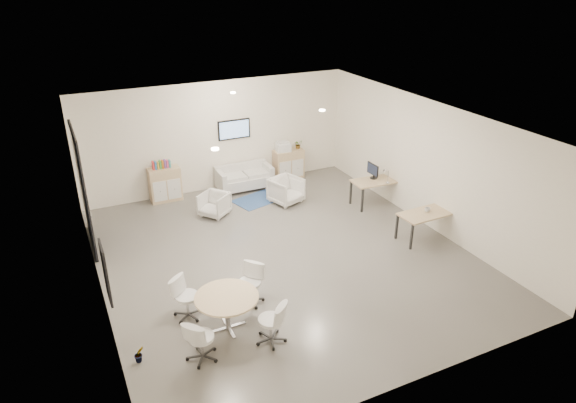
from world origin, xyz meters
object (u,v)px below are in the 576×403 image
Objects in this scene: sideboard_left at (165,184)px; desk_front at (426,215)px; loveseat at (244,178)px; round_table at (227,300)px; desk_rear at (376,183)px; sideboard_right at (288,164)px; armchair_right at (286,189)px; armchair_left at (214,203)px.

sideboard_left is 0.71× the size of desk_front.
desk_front is at bearing -59.13° from loveseat.
round_table is (-5.51, -1.18, -0.00)m from desk_front.
round_table is (-5.59, -3.39, -0.01)m from desk_rear.
round_table is at bearing -113.41° from loveseat.
sideboard_right reaches higher than desk_front.
loveseat and desk_rear have the same top height.
round_table is at bearing -145.49° from desk_rear.
sideboard_right is at bearing 6.39° from loveseat.
sideboard_left reaches higher than loveseat.
sideboard_left is 7.20m from desk_front.
armchair_right is (3.02, -1.63, -0.08)m from sideboard_left.
armchair_left is at bearing 167.08° from desk_rear.
sideboard_right reaches higher than armchair_left.
round_table is (-4.22, -6.18, 0.17)m from sideboard_right.
armchair_right is at bearing 120.38° from desk_front.
armchair_right is at bearing 49.00° from armchair_left.
armchair_left is at bearing 138.52° from desk_front.
armchair_left is at bearing -58.67° from sideboard_left.
armchair_right is at bearing -117.84° from sideboard_right.
armchair_right is at bearing -64.26° from loveseat.
loveseat reaches higher than round_table.
armchair_right is at bearing 155.87° from desk_rear.
armchair_right reaches higher than round_table.
desk_rear is (2.93, -2.63, 0.31)m from loveseat.
armchair_left is 5.48m from desk_front.
loveseat is 3.95m from desk_rear.
sideboard_left is at bearing 86.90° from round_table.
sideboard_left is 1.81m from armchair_left.
loveseat is at bearing 66.18° from round_table.
desk_rear reaches higher than armchair_left.
armchair_right is at bearing -28.43° from sideboard_left.
sideboard_right reaches higher than desk_rear.
sideboard_right is at bearing 79.22° from armchair_left.
armchair_left is 0.51× the size of desk_front.
armchair_right is at bearing 53.59° from round_table.
round_table is (-3.35, -4.55, 0.22)m from armchair_right.
desk_front is at bearing -76.43° from armchair_right.
armchair_left is 4.50m from desk_rear.
sideboard_right is 7.49m from round_table.
sideboard_left is 6.19m from round_table.
round_table is at bearing -53.68° from armchair_left.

